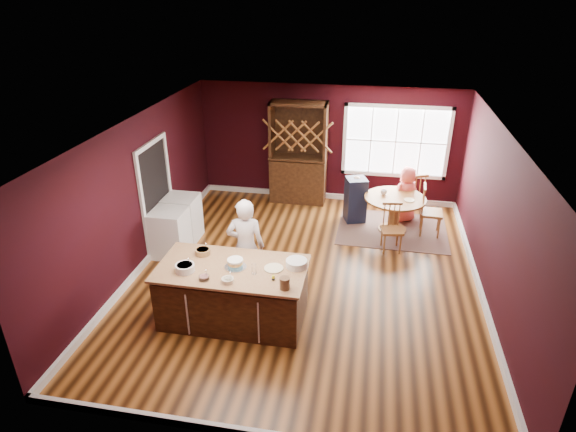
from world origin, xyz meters
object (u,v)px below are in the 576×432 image
object	(u,v)px
chair_east	(432,210)
washer	(170,233)
chair_north	(412,194)
baker	(246,247)
layer_cake	(235,263)
chair_south	(392,228)
toddler	(359,186)
dining_table	(394,207)
hutch	(298,153)
high_chair	(355,199)
kitchen_island	(233,294)
dryer	(183,218)
seated_woman	(406,194)

from	to	relation	value
chair_east	washer	xyz separation A→B (m)	(-4.93, -1.73, -0.08)
chair_north	washer	world-z (taller)	chair_north
baker	layer_cake	bearing A→B (deg)	85.39
chair_south	toddler	bearing A→B (deg)	110.41
dining_table	hutch	bearing A→B (deg)	152.19
high_chair	washer	world-z (taller)	high_chair
hutch	chair_south	bearing A→B (deg)	-43.24
toddler	hutch	world-z (taller)	hutch
layer_cake	hutch	distance (m)	4.60
dining_table	toddler	bearing A→B (deg)	154.98
kitchen_island	hutch	xyz separation A→B (m)	(0.25, 4.60, 0.74)
kitchen_island	dining_table	xyz separation A→B (m)	(2.46, 3.44, 0.10)
baker	high_chair	distance (m)	3.44
dining_table	layer_cake	xyz separation A→B (m)	(-2.40, -3.43, 0.45)
kitchen_island	chair_east	xyz separation A→B (m)	(3.20, 3.40, 0.10)
chair_north	hutch	world-z (taller)	hutch
chair_north	chair_south	bearing A→B (deg)	50.78
high_chair	hutch	size ratio (longest dim) A/B	0.43
chair_east	high_chair	world-z (taller)	chair_east
layer_cake	toddler	bearing A→B (deg)	66.37
dining_table	washer	distance (m)	4.54
kitchen_island	toddler	world-z (taller)	toddler
baker	dryer	distance (m)	2.37
layer_cake	hutch	xyz separation A→B (m)	(0.20, 4.59, 0.19)
seated_woman	dryer	distance (m)	4.73
chair_south	washer	distance (m)	4.23
layer_cake	toddler	xyz separation A→B (m)	(1.65, 3.78, -0.18)
chair_south	hutch	world-z (taller)	hutch
seated_woman	washer	world-z (taller)	seated_woman
layer_cake	high_chair	xyz separation A→B (m)	(1.59, 3.75, -0.47)
high_chair	hutch	distance (m)	1.76
dining_table	baker	size ratio (longest dim) A/B	0.74
dining_table	chair_north	xyz separation A→B (m)	(0.40, 0.74, 0.00)
seated_woman	chair_south	bearing A→B (deg)	43.00
dining_table	chair_south	size ratio (longest dim) A/B	1.31
chair_east	chair_south	world-z (taller)	chair_east
baker	dryer	world-z (taller)	baker
dining_table	washer	xyz separation A→B (m)	(-4.18, -1.78, -0.08)
seated_woman	washer	distance (m)	4.99
chair_east	toddler	distance (m)	1.57
hutch	washer	distance (m)	3.61
washer	dryer	size ratio (longest dim) A/B	0.99
layer_cake	high_chair	distance (m)	4.09
baker	chair_north	world-z (taller)	baker
chair_east	washer	world-z (taller)	chair_east
dining_table	seated_woman	bearing A→B (deg)	63.84
dining_table	hutch	xyz separation A→B (m)	(-2.20, 1.16, 0.64)
dining_table	high_chair	xyz separation A→B (m)	(-0.82, 0.32, -0.02)
baker	high_chair	xyz separation A→B (m)	(1.63, 3.01, -0.33)
high_chair	dryer	distance (m)	3.67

